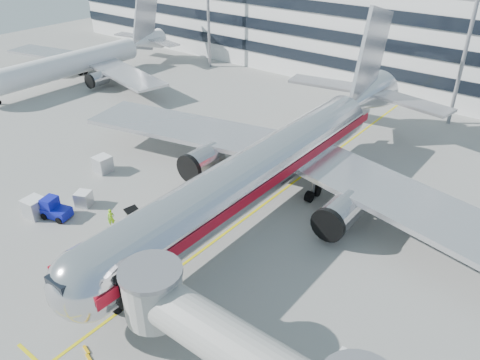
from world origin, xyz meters
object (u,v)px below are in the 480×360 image
Objects in this scene: cargo_container_front at (84,199)px; cargo_container_right at (103,164)px; cargo_container_left at (35,207)px; ramp_worker at (111,218)px; belt_loader at (142,231)px; main_jet at (275,160)px; baggage_tug at (54,209)px.

cargo_container_right is at bearing 126.62° from cargo_container_front.
cargo_container_left reaches higher than ramp_worker.
cargo_container_front is (-8.43, 0.01, 0.07)m from belt_loader.
cargo_container_right is 0.99× the size of cargo_container_front.
main_jet reaches higher than ramp_worker.
main_jet reaches higher than cargo_container_right.
cargo_container_right is (-12.51, 5.51, 0.23)m from belt_loader.
belt_loader is 1.68× the size of baggage_tug.
cargo_container_left is at bearing -78.09° from cargo_container_right.
main_jet is at bearing 46.02° from cargo_container_left.
cargo_container_right is at bearing 156.25° from belt_loader.
main_jet is at bearing 66.78° from belt_loader.
belt_loader reaches higher than baggage_tug.
ramp_worker is (5.00, -0.61, 0.16)m from cargo_container_front.
main_jet is 16.23m from ramp_worker.
ramp_worker reaches higher than cargo_container_front.
main_jet is 26.53× the size of cargo_container_left.
baggage_tug is 1.65× the size of cargo_container_front.
cargo_container_right is (-3.67, 8.41, 0.03)m from baggage_tug.
main_jet is 19.03m from cargo_container_front.
belt_loader reaches higher than cargo_container_right.
cargo_container_front is at bearing 81.86° from baggage_tug.
baggage_tug is at bearing -132.59° from main_jet.
belt_loader is at bearing -0.07° from cargo_container_front.
belt_loader is at bearing 18.19° from baggage_tug.
cargo_container_left is at bearing -149.16° from baggage_tug.
cargo_container_left is (-15.93, -16.51, -3.31)m from main_jet.
ramp_worker reaches higher than cargo_container_right.
main_jet reaches higher than belt_loader.
belt_loader is at bearing -23.75° from cargo_container_right.
belt_loader is 13.67m from cargo_container_right.
baggage_tug is at bearing -66.44° from cargo_container_right.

